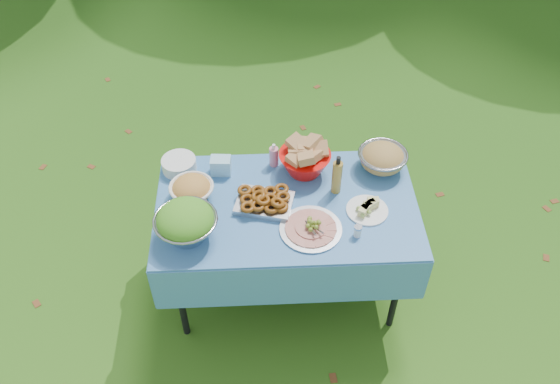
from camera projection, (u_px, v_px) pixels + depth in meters
The scene contains 14 objects.
ground at pixel (286, 285), 3.85m from camera, with size 80.00×80.00×0.00m, color #0B3509.
picnic_table at pixel (286, 248), 3.58m from camera, with size 1.46×0.86×0.76m, color #73B6DD.
salad_bowl at pixel (186, 223), 3.07m from camera, with size 0.33×0.33×0.22m, color #999AA2, non-canonical shape.
pasta_bowl_white at pixel (192, 189), 3.30m from camera, with size 0.24×0.24×0.14m, color white, non-canonical shape.
plate_stack at pixel (179, 164), 3.48m from camera, with size 0.20×0.20×0.07m, color white.
wipes_box at pixel (221, 166), 3.45m from camera, with size 0.12×0.08×0.11m, color #9CD6F0.
sanitizer_bottle at pixel (274, 155), 3.48m from camera, with size 0.05×0.05×0.15m, color pink.
bread_bowl at pixel (305, 158), 3.43m from camera, with size 0.30×0.30×0.20m, color red, non-canonical shape.
pasta_bowl_steel at pixel (382, 158), 3.47m from camera, with size 0.29×0.29×0.15m, color #999AA2, non-canonical shape.
fried_tray at pixel (264, 201), 3.28m from camera, with size 0.31×0.22×0.07m, color #B4B3B7.
charcuterie_platter at pixel (311, 225), 3.15m from camera, with size 0.34×0.34×0.08m, color #B5B8BD.
oil_bottle at pixel (337, 174), 3.29m from camera, with size 0.06×0.06×0.26m, color #A98531.
cheese_plate at pixel (368, 207), 3.25m from camera, with size 0.23×0.23×0.06m, color white.
shaker at pixel (358, 231), 3.12m from camera, with size 0.04×0.04×0.07m, color silver.
Camera 1 is at (-0.14, -2.26, 3.17)m, focal length 38.00 mm.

